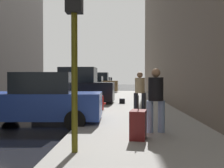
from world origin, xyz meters
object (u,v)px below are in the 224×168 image
(parked_black_suv, at_px, (76,88))
(rolling_suitcase, at_px, (138,125))
(parked_red_hatchback, at_px, (102,84))
(fire_hydrant, at_px, (101,102))
(traffic_light, at_px, (74,18))
(parked_bronze_suv, at_px, (97,84))
(parked_dark_green_sedan, at_px, (105,83))
(pedestrian_in_tan_coat, at_px, (140,90))
(parked_silver_sedan, at_px, (89,88))
(pedestrian_in_jeans, at_px, (156,97))
(duffel_bag, at_px, (122,101))
(parked_blue_sedan, at_px, (40,100))

(parked_black_suv, xyz_separation_m, rolling_suitcase, (3.16, -8.72, -0.54))
(parked_black_suv, xyz_separation_m, parked_red_hatchback, (0.00, 18.35, -0.18))
(rolling_suitcase, bearing_deg, parked_black_suv, 109.92)
(fire_hydrant, relative_size, traffic_light, 0.20)
(parked_bronze_suv, distance_m, parked_dark_green_sedan, 12.06)
(pedestrian_in_tan_coat, bearing_deg, parked_silver_sedan, 108.94)
(pedestrian_in_jeans, bearing_deg, pedestrian_in_tan_coat, 92.84)
(parked_black_suv, xyz_separation_m, pedestrian_in_tan_coat, (3.49, -4.37, 0.07))
(pedestrian_in_tan_coat, bearing_deg, parked_black_suv, 128.57)
(parked_dark_green_sedan, distance_m, rolling_suitcase, 33.30)
(parked_bronze_suv, relative_size, pedestrian_in_tan_coat, 2.71)
(pedestrian_in_tan_coat, bearing_deg, duffel_bag, 99.94)
(parked_silver_sedan, xyz_separation_m, rolling_suitcase, (3.16, -14.51, -0.36))
(pedestrian_in_tan_coat, relative_size, rolling_suitcase, 1.64)
(duffel_bag, bearing_deg, parked_blue_sedan, -114.03)
(parked_red_hatchback, height_order, duffel_bag, parked_red_hatchback)
(parked_silver_sedan, xyz_separation_m, traffic_light, (1.85, -15.64, 1.91))
(parked_black_suv, distance_m, parked_silver_sedan, 5.80)
(parked_silver_sedan, bearing_deg, parked_bronze_suv, 90.00)
(parked_black_suv, relative_size, pedestrian_in_jeans, 2.72)
(parked_red_hatchback, distance_m, pedestrian_in_tan_coat, 22.99)
(parked_bronze_suv, xyz_separation_m, fire_hydrant, (1.80, -15.67, -0.54))
(fire_hydrant, bearing_deg, traffic_light, -89.56)
(parked_silver_sedan, height_order, duffel_bag, parked_silver_sedan)
(parked_silver_sedan, relative_size, parked_red_hatchback, 1.00)
(parked_black_suv, distance_m, fire_hydrant, 3.79)
(fire_hydrant, bearing_deg, parked_black_suv, 118.69)
(traffic_light, bearing_deg, parked_black_suv, 100.66)
(parked_blue_sedan, relative_size, rolling_suitcase, 4.10)
(parked_silver_sedan, bearing_deg, parked_dark_green_sedan, 90.00)
(fire_hydrant, bearing_deg, parked_blue_sedan, -120.69)
(parked_blue_sedan, relative_size, parked_silver_sedan, 1.01)
(parked_bronze_suv, bearing_deg, pedestrian_in_jeans, -79.79)
(duffel_bag, bearing_deg, traffic_light, -95.29)
(parked_silver_sedan, height_order, parked_bronze_suv, parked_bronze_suv)
(parked_dark_green_sedan, xyz_separation_m, pedestrian_in_tan_coat, (3.49, -28.81, 0.26))
(traffic_light, height_order, rolling_suitcase, traffic_light)
(traffic_light, distance_m, rolling_suitcase, 2.85)
(fire_hydrant, xyz_separation_m, traffic_light, (0.05, -6.55, 2.26))
(fire_hydrant, bearing_deg, parked_bronze_suv, 96.57)
(traffic_light, bearing_deg, pedestrian_in_tan_coat, 73.37)
(parked_blue_sedan, distance_m, fire_hydrant, 3.55)
(parked_blue_sedan, distance_m, pedestrian_in_tan_coat, 4.01)
(rolling_suitcase, bearing_deg, parked_bronze_suv, 98.52)
(pedestrian_in_tan_coat, bearing_deg, parked_dark_green_sedan, 96.90)
(parked_black_suv, relative_size, parked_red_hatchback, 1.10)
(rolling_suitcase, bearing_deg, pedestrian_in_jeans, 55.34)
(parked_dark_green_sedan, height_order, duffel_bag, parked_dark_green_sedan)
(parked_red_hatchback, bearing_deg, pedestrian_in_tan_coat, -81.27)
(rolling_suitcase, xyz_separation_m, duffel_bag, (-0.41, 8.55, -0.20))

